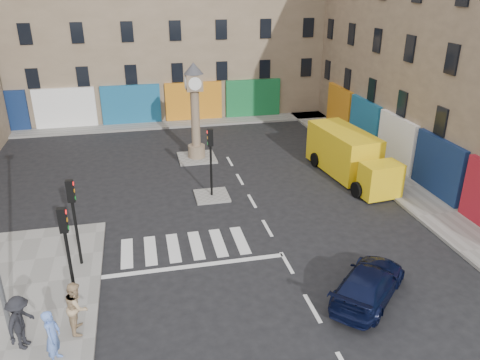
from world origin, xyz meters
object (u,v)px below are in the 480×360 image
object	(u,v)px
yellow_van	(349,155)
navy_sedan	(369,283)
traffic_light_island	(211,152)
clock_pillar	(195,106)
pedestrian_blue	(53,337)
traffic_light_left_far	(73,209)
pedestrian_tan	(77,307)
pedestrian_dark	(21,323)
traffic_light_left_near	(66,240)

from	to	relation	value
yellow_van	navy_sedan	bearing A→B (deg)	-117.30
traffic_light_island	clock_pillar	distance (m)	6.07
clock_pillar	pedestrian_blue	size ratio (longest dim) A/B	3.31
traffic_light_left_far	pedestrian_tan	bearing A→B (deg)	-85.80
clock_pillar	navy_sedan	world-z (taller)	clock_pillar
pedestrian_blue	traffic_light_left_far	bearing A→B (deg)	5.73
pedestrian_tan	yellow_van	bearing A→B (deg)	-55.25
yellow_van	pedestrian_dark	size ratio (longest dim) A/B	3.98
navy_sedan	pedestrian_blue	world-z (taller)	pedestrian_blue
traffic_light_left_near	traffic_light_left_far	distance (m)	2.40
traffic_light_island	pedestrian_blue	xyz separation A→B (m)	(-6.57, -10.79, -1.52)
traffic_light_island	pedestrian_tan	world-z (taller)	traffic_light_island
yellow_van	pedestrian_tan	bearing A→B (deg)	-149.95
traffic_light_left_near	traffic_light_island	distance (m)	10.03
pedestrian_blue	clock_pillar	bearing A→B (deg)	-12.81
traffic_light_left_near	clock_pillar	size ratio (longest dim) A/B	0.61
navy_sedan	traffic_light_left_far	bearing A→B (deg)	22.75
traffic_light_left_far	pedestrian_dark	world-z (taller)	traffic_light_left_far
pedestrian_blue	traffic_light_island	bearing A→B (deg)	-22.77
clock_pillar	navy_sedan	distance (m)	16.65
clock_pillar	pedestrian_tan	size ratio (longest dim) A/B	3.33
traffic_light_left_near	pedestrian_tan	world-z (taller)	traffic_light_left_near
traffic_light_island	pedestrian_tan	size ratio (longest dim) A/B	2.02
clock_pillar	pedestrian_dark	xyz separation A→B (m)	(-7.63, -15.92, -2.47)
traffic_light_left_near	navy_sedan	world-z (taller)	traffic_light_left_near
traffic_light_island	clock_pillar	bearing A→B (deg)	90.00
traffic_light_island	pedestrian_dark	distance (m)	12.61
traffic_light_left_far	pedestrian_blue	world-z (taller)	traffic_light_left_far
traffic_light_left_far	clock_pillar	distance (m)	13.05
traffic_light_left_near	pedestrian_tan	xyz separation A→B (m)	(0.30, -1.68, -1.56)
traffic_light_left_near	yellow_van	distance (m)	17.26
pedestrian_dark	navy_sedan	bearing A→B (deg)	-69.91
clock_pillar	pedestrian_blue	world-z (taller)	clock_pillar
traffic_light_left_far	pedestrian_dark	distance (m)	4.96
traffic_light_left_far	traffic_light_island	distance (m)	8.30
navy_sedan	pedestrian_blue	xyz separation A→B (m)	(-10.76, -0.94, 0.44)
navy_sedan	pedestrian_dark	world-z (taller)	pedestrian_dark
navy_sedan	pedestrian_tan	bearing A→B (deg)	43.65
pedestrian_tan	pedestrian_dark	distance (m)	1.69
traffic_light_island	pedestrian_dark	xyz separation A→B (m)	(-7.63, -9.92, -1.51)
clock_pillar	navy_sedan	bearing A→B (deg)	-75.15
clock_pillar	pedestrian_dark	world-z (taller)	clock_pillar
traffic_light_left_near	traffic_light_left_far	size ratio (longest dim) A/B	1.00
pedestrian_blue	pedestrian_dark	world-z (taller)	pedestrian_dark
yellow_van	pedestrian_tan	xyz separation A→B (m)	(-14.40, -10.62, -0.24)
traffic_light_left_far	pedestrian_tan	xyz separation A→B (m)	(0.30, -4.08, -1.56)
clock_pillar	yellow_van	size ratio (longest dim) A/B	0.82
clock_pillar	pedestrian_blue	bearing A→B (deg)	-111.36
clock_pillar	pedestrian_tan	bearing A→B (deg)	-111.19
traffic_light_left_far	yellow_van	world-z (taller)	traffic_light_left_far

